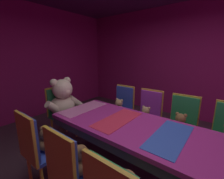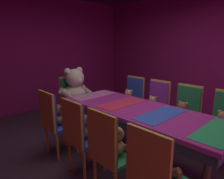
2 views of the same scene
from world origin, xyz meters
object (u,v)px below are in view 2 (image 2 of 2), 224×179
object	(u,v)px
chair_left_3	(53,118)
teddy_right_2	(152,105)
teddy_left_0	(162,165)
chair_left_1	(107,146)
king_teddy_bear	(76,89)
chair_left_0	(152,172)
teddy_left_3	(62,116)
teddy_right_3	(128,98)
teddy_left_1	(117,142)
banquet_table	(139,114)
teddy_left_2	(88,128)
teddy_right_1	(182,112)
chair_right_3	(133,96)
chair_left_2	(78,131)
teddy_right_0	(222,123)
throne_chair	(71,96)
chair_right_1	(186,109)
chair_right_2	(157,102)

from	to	relation	value
chair_left_3	teddy_right_2	xyz separation A→B (m)	(1.59, -0.58, -0.02)
teddy_right_2	teddy_left_0	bearing A→B (deg)	37.67
chair_left_1	king_teddy_bear	bearing A→B (deg)	65.02
teddy_left_0	teddy_right_2	size ratio (longest dim) A/B	1.17
chair_left_0	teddy_left_3	distance (m)	1.70
chair_left_1	teddy_right_3	distance (m)	1.94
teddy_left_1	chair_left_3	distance (m)	1.15
teddy_right_2	banquet_table	bearing A→B (deg)	21.75
teddy_left_2	teddy_right_1	size ratio (longest dim) A/B	1.03
teddy_left_1	chair_right_3	size ratio (longest dim) A/B	0.34
banquet_table	chair_left_2	bearing A→B (deg)	163.17
teddy_left_0	chair_left_1	bearing A→B (deg)	103.40
teddy_left_0	teddy_right_1	bearing A→B (deg)	21.25
teddy_right_0	teddy_right_1	size ratio (longest dim) A/B	0.96
chair_left_3	throne_chair	world-z (taller)	same
teddy_right_2	chair_right_3	world-z (taller)	chair_right_3
chair_left_3	king_teddy_bear	bearing A→B (deg)	39.31
teddy_right_0	chair_right_3	xyz separation A→B (m)	(0.15, 1.70, 0.02)
banquet_table	teddy_left_0	xyz separation A→B (m)	(-0.73, -0.83, -0.06)
teddy_right_1	chair_right_3	xyz separation A→B (m)	(0.15, 1.12, 0.01)
throne_chair	teddy_left_2	bearing A→B (deg)	-25.43
chair_left_3	teddy_right_3	size ratio (longest dim) A/B	3.14
chair_left_2	throne_chair	bearing A→B (deg)	60.20
chair_left_3	teddy_right_3	distance (m)	1.59
chair_left_3	teddy_right_1	world-z (taller)	chair_left_3
teddy_right_0	teddy_left_2	bearing A→B (deg)	-37.84
chair_left_3	king_teddy_bear	xyz separation A→B (m)	(0.87, 0.71, 0.17)
throne_chair	king_teddy_bear	distance (m)	0.24
teddy_left_2	chair_right_1	xyz separation A→B (m)	(1.57, -0.53, 0.01)
teddy_left_1	throne_chair	world-z (taller)	throne_chair
teddy_right_0	teddy_left_1	bearing A→B (deg)	-22.18
chair_left_2	king_teddy_bear	xyz separation A→B (m)	(0.86, 1.32, 0.17)
chair_right_1	teddy_right_1	world-z (taller)	chair_right_1
chair_left_2	teddy_right_2	bearing A→B (deg)	1.08
chair_left_3	throne_chair	bearing A→B (deg)	45.55
chair_left_1	chair_left_2	world-z (taller)	same
teddy_left_0	chair_right_1	xyz separation A→B (m)	(1.58, 0.56, 0.00)
chair_left_1	teddy_left_3	distance (m)	1.14
teddy_right_3	banquet_table	bearing A→B (deg)	49.66
chair_left_3	teddy_right_0	distance (m)	2.34
king_teddy_bear	teddy_right_3	bearing A→B (deg)	44.93
chair_left_0	banquet_table	bearing A→B (deg)	43.60
teddy_left_0	teddy_left_1	size ratio (longest dim) A/B	1.01
teddy_right_0	chair_right_1	xyz separation A→B (m)	(0.14, 0.58, 0.02)
chair_left_0	teddy_right_3	bearing A→B (deg)	46.52
chair_left_1	teddy_right_1	distance (m)	1.57
teddy_left_1	chair_left_2	bearing A→B (deg)	105.03
teddy_left_1	teddy_right_2	bearing A→B (deg)	21.16
throne_chair	teddy_right_1	bearing A→B (deg)	19.45
chair_right_2	teddy_left_3	bearing A→B (deg)	-19.98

